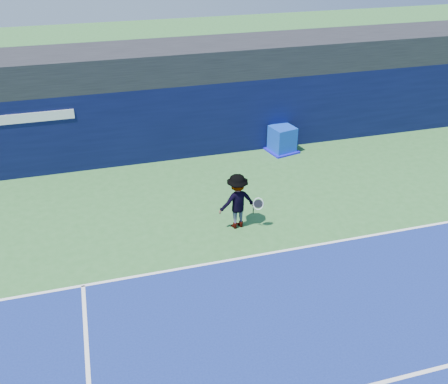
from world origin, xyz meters
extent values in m
plane|color=#316A2F|center=(0.00, 0.00, 0.00)|extent=(80.00, 80.00, 0.00)
cube|color=white|center=(0.00, 3.00, 0.01)|extent=(24.00, 0.10, 0.01)
cube|color=black|center=(0.00, 11.50, 3.60)|extent=(36.00, 3.00, 1.20)
cube|color=black|center=(0.00, 10.50, 1.50)|extent=(36.00, 1.00, 3.00)
cube|color=white|center=(-7.00, 9.99, 2.35)|extent=(4.50, 0.04, 0.35)
cube|color=#0D36B9|center=(3.32, 9.60, 0.54)|extent=(1.08, 1.08, 1.08)
cube|color=#150EC4|center=(3.32, 9.60, 0.04)|extent=(1.35, 1.35, 0.07)
imported|color=silver|center=(-0.16, 4.67, 0.92)|extent=(1.27, 0.84, 1.84)
cylinder|color=black|center=(0.29, 4.42, 0.65)|extent=(0.09, 0.16, 0.29)
torus|color=white|center=(0.43, 4.37, 0.90)|extent=(0.34, 0.19, 0.33)
cylinder|color=black|center=(0.43, 4.37, 0.90)|extent=(0.28, 0.15, 0.28)
sphere|color=#C9E219|center=(-0.06, 4.83, 0.73)|extent=(0.06, 0.06, 0.06)
camera|label=1|loc=(-4.20, -8.06, 8.79)|focal=40.00mm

